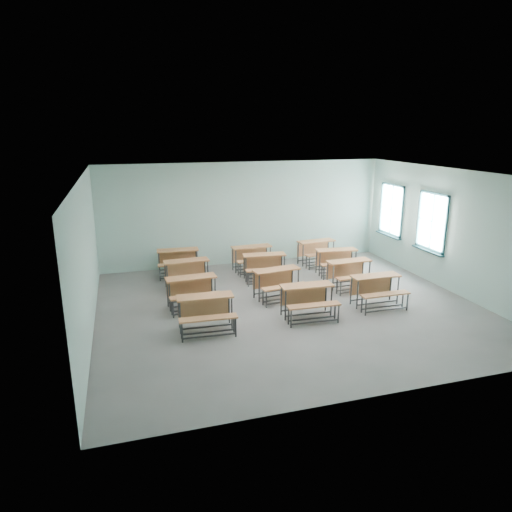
{
  "coord_description": "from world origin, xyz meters",
  "views": [
    {
      "loc": [
        -3.72,
        -9.67,
        4.19
      ],
      "look_at": [
        -0.48,
        1.2,
        1.0
      ],
      "focal_mm": 32.0,
      "sensor_mm": 36.0,
      "label": 1
    }
  ],
  "objects_px": {
    "desk_unit_r0c0": "(206,308)",
    "desk_unit_r2c0": "(187,270)",
    "desk_unit_r0c2": "(377,286)",
    "desk_unit_r1c1": "(278,279)",
    "desk_unit_r1c0": "(192,288)",
    "desk_unit_r2c1": "(265,263)",
    "desk_unit_r2c2": "(337,258)",
    "desk_unit_r3c2": "(318,249)",
    "desk_unit_r3c1": "(253,255)",
    "desk_unit_r0c1": "(308,296)",
    "desk_unit_r3c0": "(178,258)",
    "desk_unit_r1c2": "(351,270)"
  },
  "relations": [
    {
      "from": "desk_unit_r0c2",
      "to": "desk_unit_r2c0",
      "type": "relative_size",
      "value": 0.97
    },
    {
      "from": "desk_unit_r2c0",
      "to": "desk_unit_r1c1",
      "type": "bearing_deg",
      "value": -37.68
    },
    {
      "from": "desk_unit_r0c1",
      "to": "desk_unit_r3c0",
      "type": "distance_m",
      "value": 4.67
    },
    {
      "from": "desk_unit_r0c0",
      "to": "desk_unit_r0c2",
      "type": "bearing_deg",
      "value": 5.58
    },
    {
      "from": "desk_unit_r1c0",
      "to": "desk_unit_r3c1",
      "type": "relative_size",
      "value": 1.0
    },
    {
      "from": "desk_unit_r3c0",
      "to": "desk_unit_r3c2",
      "type": "height_order",
      "value": "same"
    },
    {
      "from": "desk_unit_r2c0",
      "to": "desk_unit_r0c2",
      "type": "bearing_deg",
      "value": -34.9
    },
    {
      "from": "desk_unit_r2c0",
      "to": "desk_unit_r3c0",
      "type": "xyz_separation_m",
      "value": [
        -0.09,
        1.21,
        0.0
      ]
    },
    {
      "from": "desk_unit_r2c1",
      "to": "desk_unit_r3c1",
      "type": "distance_m",
      "value": 0.97
    },
    {
      "from": "desk_unit_r1c2",
      "to": "desk_unit_r2c0",
      "type": "bearing_deg",
      "value": 160.57
    },
    {
      "from": "desk_unit_r2c1",
      "to": "desk_unit_r3c2",
      "type": "xyz_separation_m",
      "value": [
        2.09,
        1.07,
        0.0
      ]
    },
    {
      "from": "desk_unit_r2c0",
      "to": "desk_unit_r3c1",
      "type": "xyz_separation_m",
      "value": [
        2.11,
        0.96,
        0.0
      ]
    },
    {
      "from": "desk_unit_r2c1",
      "to": "desk_unit_r2c2",
      "type": "relative_size",
      "value": 1.0
    },
    {
      "from": "desk_unit_r3c1",
      "to": "desk_unit_r2c1",
      "type": "bearing_deg",
      "value": -88.53
    },
    {
      "from": "desk_unit_r2c0",
      "to": "desk_unit_r2c2",
      "type": "distance_m",
      "value": 4.39
    },
    {
      "from": "desk_unit_r2c2",
      "to": "desk_unit_r3c2",
      "type": "bearing_deg",
      "value": 101.88
    },
    {
      "from": "desk_unit_r1c1",
      "to": "desk_unit_r1c2",
      "type": "height_order",
      "value": "same"
    },
    {
      "from": "desk_unit_r1c1",
      "to": "desk_unit_r1c2",
      "type": "bearing_deg",
      "value": -3.07
    },
    {
      "from": "desk_unit_r1c0",
      "to": "desk_unit_r2c1",
      "type": "relative_size",
      "value": 0.97
    },
    {
      "from": "desk_unit_r0c1",
      "to": "desk_unit_r2c1",
      "type": "bearing_deg",
      "value": 95.51
    },
    {
      "from": "desk_unit_r0c0",
      "to": "desk_unit_r2c0",
      "type": "xyz_separation_m",
      "value": [
        0.02,
        2.81,
        0.0
      ]
    },
    {
      "from": "desk_unit_r1c0",
      "to": "desk_unit_r3c1",
      "type": "distance_m",
      "value": 3.28
    },
    {
      "from": "desk_unit_r0c0",
      "to": "desk_unit_r0c2",
      "type": "relative_size",
      "value": 1.03
    },
    {
      "from": "desk_unit_r0c2",
      "to": "desk_unit_r2c0",
      "type": "height_order",
      "value": "same"
    },
    {
      "from": "desk_unit_r2c0",
      "to": "desk_unit_r3c2",
      "type": "xyz_separation_m",
      "value": [
        4.28,
        1.06,
        0.0
      ]
    },
    {
      "from": "desk_unit_r0c1",
      "to": "desk_unit_r3c1",
      "type": "xyz_separation_m",
      "value": [
        -0.22,
        3.74,
        0.0
      ]
    },
    {
      "from": "desk_unit_r0c2",
      "to": "desk_unit_r1c1",
      "type": "relative_size",
      "value": 0.93
    },
    {
      "from": "desk_unit_r0c1",
      "to": "desk_unit_r0c0",
      "type": "bearing_deg",
      "value": -176.72
    },
    {
      "from": "desk_unit_r1c2",
      "to": "desk_unit_r2c2",
      "type": "height_order",
      "value": "same"
    },
    {
      "from": "desk_unit_r1c0",
      "to": "desk_unit_r3c0",
      "type": "bearing_deg",
      "value": 86.54
    },
    {
      "from": "desk_unit_r1c2",
      "to": "desk_unit_r3c2",
      "type": "bearing_deg",
      "value": 85.57
    },
    {
      "from": "desk_unit_r2c0",
      "to": "desk_unit_r2c2",
      "type": "height_order",
      "value": "same"
    },
    {
      "from": "desk_unit_r0c1",
      "to": "desk_unit_r1c2",
      "type": "distance_m",
      "value": 2.4
    },
    {
      "from": "desk_unit_r1c1",
      "to": "desk_unit_r2c2",
      "type": "bearing_deg",
      "value": 22.52
    },
    {
      "from": "desk_unit_r2c1",
      "to": "desk_unit_r3c1",
      "type": "relative_size",
      "value": 1.03
    },
    {
      "from": "desk_unit_r1c2",
      "to": "desk_unit_r3c0",
      "type": "relative_size",
      "value": 0.99
    },
    {
      "from": "desk_unit_r0c2",
      "to": "desk_unit_r2c0",
      "type": "xyz_separation_m",
      "value": [
        -4.21,
        2.62,
        0.0
      ]
    },
    {
      "from": "desk_unit_r1c1",
      "to": "desk_unit_r1c2",
      "type": "distance_m",
      "value": 2.13
    },
    {
      "from": "desk_unit_r2c1",
      "to": "desk_unit_r2c2",
      "type": "height_order",
      "value": "same"
    },
    {
      "from": "desk_unit_r2c1",
      "to": "desk_unit_r1c2",
      "type": "bearing_deg",
      "value": -25.93
    },
    {
      "from": "desk_unit_r0c0",
      "to": "desk_unit_r3c1",
      "type": "distance_m",
      "value": 4.33
    },
    {
      "from": "desk_unit_r0c1",
      "to": "desk_unit_r1c0",
      "type": "distance_m",
      "value": 2.77
    },
    {
      "from": "desk_unit_r0c0",
      "to": "desk_unit_r1c0",
      "type": "distance_m",
      "value": 1.35
    },
    {
      "from": "desk_unit_r3c1",
      "to": "desk_unit_r1c2",
      "type": "bearing_deg",
      "value": -50.11
    },
    {
      "from": "desk_unit_r1c0",
      "to": "desk_unit_r2c1",
      "type": "distance_m",
      "value": 2.71
    },
    {
      "from": "desk_unit_r1c0",
      "to": "desk_unit_r2c0",
      "type": "distance_m",
      "value": 1.47
    },
    {
      "from": "desk_unit_r3c0",
      "to": "desk_unit_r0c1",
      "type": "bearing_deg",
      "value": -54.97
    },
    {
      "from": "desk_unit_r0c0",
      "to": "desk_unit_r2c1",
      "type": "xyz_separation_m",
      "value": [
        2.21,
        2.81,
        0.0
      ]
    },
    {
      "from": "desk_unit_r2c1",
      "to": "desk_unit_r3c2",
      "type": "distance_m",
      "value": 2.35
    },
    {
      "from": "desk_unit_r1c0",
      "to": "desk_unit_r2c2",
      "type": "relative_size",
      "value": 0.97
    }
  ]
}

